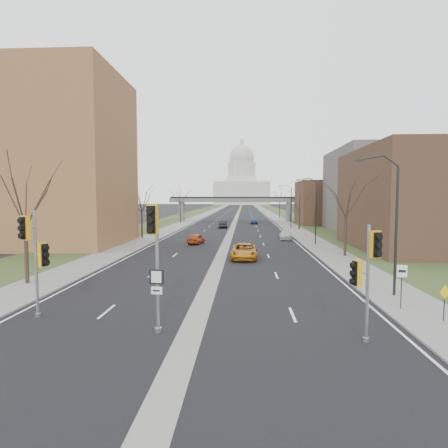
# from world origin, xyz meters

# --- Properties ---
(ground) EXTENTS (700.00, 700.00, 0.00)m
(ground) POSITION_xyz_m (0.00, 0.00, 0.00)
(ground) COLOR black
(ground) RESTS_ON ground
(road_surface) EXTENTS (20.00, 600.00, 0.01)m
(road_surface) POSITION_xyz_m (0.00, 150.00, 0.01)
(road_surface) COLOR black
(road_surface) RESTS_ON ground
(median_strip) EXTENTS (1.20, 600.00, 0.02)m
(median_strip) POSITION_xyz_m (0.00, 150.00, 0.00)
(median_strip) COLOR gray
(median_strip) RESTS_ON ground
(sidewalk_right) EXTENTS (4.00, 600.00, 0.12)m
(sidewalk_right) POSITION_xyz_m (12.00, 150.00, 0.06)
(sidewalk_right) COLOR gray
(sidewalk_right) RESTS_ON ground
(sidewalk_left) EXTENTS (4.00, 600.00, 0.12)m
(sidewalk_left) POSITION_xyz_m (-12.00, 150.00, 0.06)
(sidewalk_left) COLOR gray
(sidewalk_left) RESTS_ON ground
(grass_verge_right) EXTENTS (8.00, 600.00, 0.10)m
(grass_verge_right) POSITION_xyz_m (18.00, 150.00, 0.05)
(grass_verge_right) COLOR #2F4720
(grass_verge_right) RESTS_ON ground
(grass_verge_left) EXTENTS (8.00, 600.00, 0.10)m
(grass_verge_left) POSITION_xyz_m (-18.00, 150.00, 0.05)
(grass_verge_left) COLOR #2F4720
(grass_verge_left) RESTS_ON ground
(apartment_building) EXTENTS (25.00, 16.00, 22.00)m
(apartment_building) POSITION_xyz_m (-26.00, 30.00, 11.00)
(apartment_building) COLOR olive
(apartment_building) RESTS_ON ground
(commercial_block_near) EXTENTS (16.00, 20.00, 12.00)m
(commercial_block_near) POSITION_xyz_m (24.00, 28.00, 6.00)
(commercial_block_near) COLOR #4F3625
(commercial_block_near) RESTS_ON ground
(commercial_block_mid) EXTENTS (18.00, 22.00, 15.00)m
(commercial_block_mid) POSITION_xyz_m (28.00, 52.00, 7.50)
(commercial_block_mid) COLOR #5D5A55
(commercial_block_mid) RESTS_ON ground
(commercial_block_far) EXTENTS (14.00, 14.00, 10.00)m
(commercial_block_far) POSITION_xyz_m (22.00, 70.00, 5.00)
(commercial_block_far) COLOR #4F3625
(commercial_block_far) RESTS_ON ground
(pedestrian_bridge) EXTENTS (34.00, 3.00, 6.45)m
(pedestrian_bridge) POSITION_xyz_m (0.00, 80.00, 4.84)
(pedestrian_bridge) COLOR slate
(pedestrian_bridge) RESTS_ON ground
(capitol) EXTENTS (48.00, 42.00, 55.75)m
(capitol) POSITION_xyz_m (0.00, 320.00, 18.60)
(capitol) COLOR silver
(capitol) RESTS_ON ground
(streetlight_near) EXTENTS (2.61, 0.20, 8.70)m
(streetlight_near) POSITION_xyz_m (10.99, 6.00, 6.95)
(streetlight_near) COLOR black
(streetlight_near) RESTS_ON sidewalk_right
(streetlight_mid) EXTENTS (2.61, 0.20, 8.70)m
(streetlight_mid) POSITION_xyz_m (10.99, 32.00, 6.95)
(streetlight_mid) COLOR black
(streetlight_mid) RESTS_ON sidewalk_right
(streetlight_far) EXTENTS (2.61, 0.20, 8.70)m
(streetlight_far) POSITION_xyz_m (10.99, 58.00, 6.95)
(streetlight_far) COLOR black
(streetlight_far) RESTS_ON sidewalk_right
(tree_left_a) EXTENTS (7.20, 7.20, 9.40)m
(tree_left_a) POSITION_xyz_m (-13.00, 8.00, 6.64)
(tree_left_a) COLOR #382B21
(tree_left_a) RESTS_ON sidewalk_left
(tree_left_b) EXTENTS (6.75, 6.75, 8.81)m
(tree_left_b) POSITION_xyz_m (-13.00, 38.00, 6.23)
(tree_left_b) COLOR #382B21
(tree_left_b) RESTS_ON sidewalk_left
(tree_left_c) EXTENTS (7.65, 7.65, 9.99)m
(tree_left_c) POSITION_xyz_m (-13.00, 72.00, 7.04)
(tree_left_c) COLOR #382B21
(tree_left_c) RESTS_ON sidewalk_left
(tree_right_a) EXTENTS (7.20, 7.20, 9.40)m
(tree_right_a) POSITION_xyz_m (13.00, 22.00, 6.64)
(tree_right_a) COLOR #382B21
(tree_right_a) RESTS_ON sidewalk_right
(tree_right_b) EXTENTS (6.30, 6.30, 8.22)m
(tree_right_b) POSITION_xyz_m (13.00, 55.00, 5.82)
(tree_right_b) COLOR #382B21
(tree_right_b) RESTS_ON sidewalk_right
(tree_right_c) EXTENTS (7.65, 7.65, 9.99)m
(tree_right_c) POSITION_xyz_m (13.00, 95.00, 7.04)
(tree_right_c) COLOR #382B21
(tree_right_c) RESTS_ON sidewalk_right
(signal_pole_left) EXTENTS (1.27, 0.92, 5.54)m
(signal_pole_left) POSITION_xyz_m (-8.14, 0.70, 3.63)
(signal_pole_left) COLOR gray
(signal_pole_left) RESTS_ON ground
(signal_pole_median) EXTENTS (0.68, 0.98, 5.93)m
(signal_pole_median) POSITION_xyz_m (-1.54, -1.22, 4.13)
(signal_pole_median) COLOR gray
(signal_pole_median) RESTS_ON ground
(signal_pole_right) EXTENTS (1.08, 0.85, 5.06)m
(signal_pole_right) POSITION_xyz_m (7.55, -1.76, 3.31)
(signal_pole_right) COLOR gray
(signal_pole_right) RESTS_ON ground
(speed_limit_sign) EXTENTS (0.51, 0.14, 2.41)m
(speed_limit_sign) POSITION_xyz_m (11.03, 3.12, 1.78)
(speed_limit_sign) COLOR black
(speed_limit_sign) RESTS_ON sidewalk_right
(warning_sign) EXTENTS (0.65, 0.32, 1.80)m
(warning_sign) POSITION_xyz_m (12.27, 1.11, 1.29)
(warning_sign) COLOR black
(warning_sign) RESTS_ON sidewalk_right
(car_left_near) EXTENTS (2.17, 4.23, 1.38)m
(car_left_near) POSITION_xyz_m (-4.03, 32.21, 0.69)
(car_left_near) COLOR #AC3B13
(car_left_near) RESTS_ON ground
(car_left_far) EXTENTS (2.11, 4.81, 1.54)m
(car_left_far) POSITION_xyz_m (-2.00, 58.89, 0.77)
(car_left_far) COLOR black
(car_left_far) RESTS_ON ground
(car_right_near) EXTENTS (2.69, 5.61, 1.54)m
(car_right_near) POSITION_xyz_m (2.43, 20.16, 0.77)
(car_right_near) COLOR #B96F13
(car_right_near) RESTS_ON ground
(car_right_mid) EXTENTS (2.04, 4.57, 1.30)m
(car_right_mid) POSITION_xyz_m (8.57, 38.15, 0.65)
(car_right_mid) COLOR #A8A7AF
(car_right_mid) RESTS_ON ground
(car_right_far) EXTENTS (1.93, 4.34, 1.45)m
(car_right_far) POSITION_xyz_m (4.77, 71.15, 0.72)
(car_right_far) COLOR navy
(car_right_far) RESTS_ON ground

